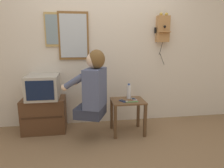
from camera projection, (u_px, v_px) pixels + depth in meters
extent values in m
plane|color=#846647|center=(111.00, 155.00, 2.43)|extent=(14.00, 14.00, 0.00)
cube|color=beige|center=(101.00, 46.00, 3.22)|extent=(6.80, 0.05, 2.55)
cube|color=brown|center=(128.00, 101.00, 2.93)|extent=(0.48, 0.40, 0.02)
cube|color=#523822|center=(115.00, 123.00, 2.78)|extent=(0.04, 0.04, 0.49)
cube|color=#523822|center=(145.00, 121.00, 2.85)|extent=(0.04, 0.04, 0.49)
cube|color=#523822|center=(112.00, 114.00, 3.12)|extent=(0.04, 0.04, 0.49)
cube|color=#523822|center=(138.00, 112.00, 3.19)|extent=(0.04, 0.04, 0.49)
cube|color=#2D3347|center=(91.00, 111.00, 2.76)|extent=(0.48, 0.49, 0.14)
cube|color=#4C567A|center=(95.00, 88.00, 2.67)|extent=(0.36, 0.46, 0.52)
sphere|color=beige|center=(95.00, 60.00, 2.60)|extent=(0.22, 0.22, 0.22)
ellipsoid|color=brown|center=(97.00, 59.00, 2.59)|extent=(0.29, 0.29, 0.25)
cylinder|color=#4C567A|center=(73.00, 82.00, 2.54)|extent=(0.30, 0.18, 0.22)
cylinder|color=#4C567A|center=(83.00, 77.00, 2.87)|extent=(0.30, 0.18, 0.22)
sphere|color=beige|center=(64.00, 87.00, 2.58)|extent=(0.09, 0.09, 0.09)
sphere|color=beige|center=(75.00, 82.00, 2.91)|extent=(0.09, 0.09, 0.09)
cube|color=#51331E|center=(45.00, 115.00, 3.04)|extent=(0.63, 0.41, 0.52)
cube|color=#392315|center=(42.00, 118.00, 2.84)|extent=(0.56, 0.01, 0.02)
cube|color=#ADA89E|center=(43.00, 87.00, 2.96)|extent=(0.45, 0.49, 0.35)
cube|color=#0C1938|center=(40.00, 91.00, 2.72)|extent=(0.37, 0.01, 0.27)
cube|color=#AD7A47|center=(163.00, 29.00, 3.23)|extent=(0.20, 0.11, 0.41)
cube|color=#AD7A47|center=(165.00, 32.00, 3.16)|extent=(0.18, 0.07, 0.03)
sphere|color=#B79338|center=(161.00, 14.00, 3.16)|extent=(0.05, 0.05, 0.05)
sphere|color=#B79338|center=(166.00, 14.00, 3.18)|extent=(0.05, 0.05, 0.05)
cone|color=black|center=(166.00, 27.00, 3.12)|extent=(0.04, 0.05, 0.04)
cylinder|color=black|center=(155.00, 30.00, 3.21)|extent=(0.03, 0.03, 0.09)
cylinder|color=black|center=(161.00, 48.00, 3.27)|extent=(0.04, 0.04, 0.22)
cylinder|color=black|center=(162.00, 59.00, 3.32)|extent=(0.07, 0.06, 0.19)
cube|color=tan|center=(54.00, 30.00, 3.02)|extent=(0.28, 0.02, 0.51)
cube|color=gray|center=(54.00, 30.00, 3.01)|extent=(0.24, 0.01, 0.43)
cube|color=brown|center=(74.00, 36.00, 3.08)|extent=(0.46, 0.03, 0.73)
cube|color=#B2BCC6|center=(74.00, 36.00, 3.06)|extent=(0.41, 0.01, 0.65)
cube|color=navy|center=(123.00, 101.00, 2.87)|extent=(0.11, 0.14, 0.01)
cube|color=black|center=(123.00, 101.00, 2.87)|extent=(0.09, 0.11, 0.00)
cube|color=silver|center=(134.00, 99.00, 2.96)|extent=(0.08, 0.13, 0.01)
cube|color=black|center=(134.00, 99.00, 2.96)|extent=(0.06, 0.10, 0.00)
cylinder|color=silver|center=(129.00, 92.00, 3.00)|extent=(0.06, 0.06, 0.21)
cylinder|color=#2D4C8C|center=(129.00, 84.00, 2.98)|extent=(0.04, 0.04, 0.02)
cylinder|color=#4CBF66|center=(132.00, 102.00, 2.83)|extent=(0.18, 0.02, 0.01)
cube|color=white|center=(127.00, 101.00, 2.81)|extent=(0.03, 0.01, 0.01)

